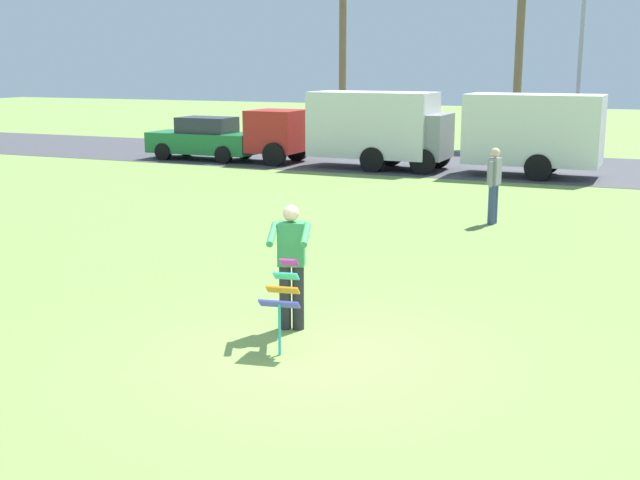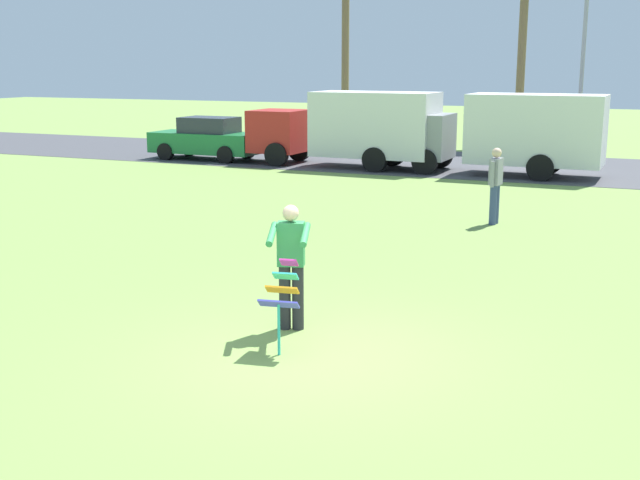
{
  "view_description": "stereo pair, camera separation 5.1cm",
  "coord_description": "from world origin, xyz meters",
  "px_view_note": "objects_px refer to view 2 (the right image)",
  "views": [
    {
      "loc": [
        3.73,
        -8.76,
        3.58
      ],
      "look_at": [
        -0.72,
        1.83,
        1.05
      ],
      "focal_mm": 45.19,
      "sensor_mm": 36.0,
      "label": 1
    },
    {
      "loc": [
        3.78,
        -8.74,
        3.58
      ],
      "look_at": [
        -0.72,
        1.83,
        1.05
      ],
      "focal_mm": 45.19,
      "sensor_mm": 36.0,
      "label": 2
    }
  ],
  "objects_px": {
    "parked_truck_red_cab": "(353,127)",
    "parked_car_green": "(207,139)",
    "parked_truck_grey_van": "(509,132)",
    "person_walker_near": "(495,183)",
    "kite_held": "(282,293)",
    "person_kite_flyer": "(291,262)",
    "streetlight_pole": "(584,52)"
  },
  "relations": [
    {
      "from": "parked_truck_red_cab",
      "to": "person_walker_near",
      "type": "height_order",
      "value": "parked_truck_red_cab"
    },
    {
      "from": "kite_held",
      "to": "person_walker_near",
      "type": "bearing_deg",
      "value": 84.83
    },
    {
      "from": "kite_held",
      "to": "parked_truck_grey_van",
      "type": "relative_size",
      "value": 0.17
    },
    {
      "from": "kite_held",
      "to": "parked_car_green",
      "type": "bearing_deg",
      "value": 123.39
    },
    {
      "from": "parked_car_green",
      "to": "person_walker_near",
      "type": "height_order",
      "value": "person_walker_near"
    },
    {
      "from": "parked_car_green",
      "to": "person_walker_near",
      "type": "xyz_separation_m",
      "value": [
        12.47,
        -8.31,
        0.16
      ]
    },
    {
      "from": "person_kite_flyer",
      "to": "parked_truck_red_cab",
      "type": "xyz_separation_m",
      "value": [
        -5.49,
        16.84,
        0.46
      ]
    },
    {
      "from": "person_kite_flyer",
      "to": "person_walker_near",
      "type": "relative_size",
      "value": 1.0
    },
    {
      "from": "parked_truck_red_cab",
      "to": "parked_truck_grey_van",
      "type": "xyz_separation_m",
      "value": [
        5.4,
        -0.0,
        0.0
      ]
    },
    {
      "from": "person_kite_flyer",
      "to": "parked_car_green",
      "type": "bearing_deg",
      "value": 124.04
    },
    {
      "from": "parked_truck_grey_van",
      "to": "streetlight_pole",
      "type": "height_order",
      "value": "streetlight_pole"
    },
    {
      "from": "person_kite_flyer",
      "to": "person_walker_near",
      "type": "distance_m",
      "value": 8.6
    },
    {
      "from": "parked_truck_red_cab",
      "to": "parked_truck_grey_van",
      "type": "relative_size",
      "value": 1.0
    },
    {
      "from": "person_kite_flyer",
      "to": "streetlight_pole",
      "type": "bearing_deg",
      "value": 86.72
    },
    {
      "from": "parked_truck_red_cab",
      "to": "person_walker_near",
      "type": "distance_m",
      "value": 10.61
    },
    {
      "from": "person_kite_flyer",
      "to": "streetlight_pole",
      "type": "relative_size",
      "value": 0.25
    },
    {
      "from": "person_kite_flyer",
      "to": "parked_truck_grey_van",
      "type": "bearing_deg",
      "value": 90.3
    },
    {
      "from": "parked_truck_grey_van",
      "to": "person_walker_near",
      "type": "relative_size",
      "value": 3.89
    },
    {
      "from": "person_kite_flyer",
      "to": "streetlight_pole",
      "type": "height_order",
      "value": "streetlight_pole"
    },
    {
      "from": "person_walker_near",
      "to": "kite_held",
      "type": "bearing_deg",
      "value": -95.17
    },
    {
      "from": "parked_truck_red_cab",
      "to": "parked_car_green",
      "type": "bearing_deg",
      "value": -179.99
    },
    {
      "from": "parked_truck_grey_van",
      "to": "person_walker_near",
      "type": "distance_m",
      "value": 8.4
    },
    {
      "from": "parked_car_green",
      "to": "parked_truck_grey_van",
      "type": "bearing_deg",
      "value": 0.0
    },
    {
      "from": "kite_held",
      "to": "parked_truck_grey_van",
      "type": "bearing_deg",
      "value": 91.1
    },
    {
      "from": "parked_truck_grey_van",
      "to": "person_kite_flyer",
      "type": "bearing_deg",
      "value": -89.7
    },
    {
      "from": "streetlight_pole",
      "to": "person_walker_near",
      "type": "relative_size",
      "value": 4.05
    },
    {
      "from": "kite_held",
      "to": "parked_truck_red_cab",
      "type": "bearing_deg",
      "value": 108.04
    },
    {
      "from": "parked_car_green",
      "to": "person_walker_near",
      "type": "distance_m",
      "value": 14.98
    },
    {
      "from": "parked_truck_grey_van",
      "to": "person_walker_near",
      "type": "height_order",
      "value": "parked_truck_grey_van"
    },
    {
      "from": "person_kite_flyer",
      "to": "parked_truck_red_cab",
      "type": "distance_m",
      "value": 17.72
    },
    {
      "from": "person_kite_flyer",
      "to": "parked_truck_grey_van",
      "type": "height_order",
      "value": "parked_truck_grey_van"
    },
    {
      "from": "kite_held",
      "to": "parked_car_green",
      "type": "distance_m",
      "value": 21.12
    }
  ]
}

